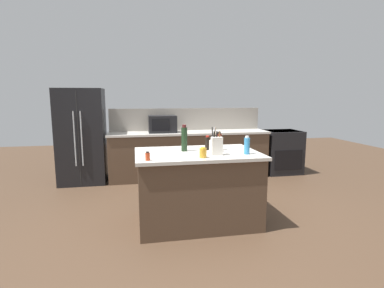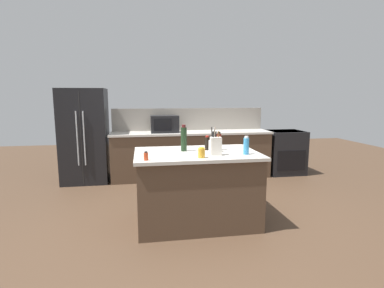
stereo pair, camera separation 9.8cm
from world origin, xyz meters
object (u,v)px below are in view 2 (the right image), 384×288
Objects in this scene: vinegar_bottle at (219,141)px; honey_jar at (202,153)px; microwave at (165,124)px; utensil_crock at (213,146)px; range_oven at (284,152)px; soy_sauce_bottle at (207,143)px; refrigerator at (85,136)px; wine_bottle at (184,139)px; knife_block at (216,146)px; dish_soap_bottle at (246,146)px; spice_jar_paprika at (146,156)px.

honey_jar is at bearing -124.94° from vinegar_bottle.
utensil_crock is (0.46, -2.22, -0.09)m from microwave.
vinegar_bottle is 0.58m from honey_jar.
soy_sauce_bottle reaches higher than range_oven.
refrigerator is at bearing 134.47° from vinegar_bottle.
wine_bottle is (-0.36, 0.13, 0.08)m from utensil_crock.
microwave reaches higher than knife_block.
wine_bottle is 0.50m from honey_jar.
range_oven is 3.11m from utensil_crock.
spice_jar_paprika is (-1.22, -0.14, -0.06)m from dish_soap_bottle.
vinegar_bottle is at bearing -9.47° from soy_sauce_bottle.
range_oven is 1.70× the size of microwave.
range_oven is 3.98m from spice_jar_paprika.
knife_block is at bearing -51.57° from refrigerator.
soy_sauce_bottle is (0.81, 0.53, 0.04)m from spice_jar_paprika.
spice_jar_paprika is (-0.84, -0.16, -0.07)m from knife_block.
microwave is at bearing 92.54° from wine_bottle.
range_oven is 3.82× the size of vinegar_bottle.
refrigerator reaches higher than spice_jar_paprika.
honey_jar is at bearing -132.39° from range_oven.
range_oven is at bearing 46.41° from utensil_crock.
dish_soap_bottle is 1.19× the size of soy_sauce_bottle.
utensil_crock is at bearing -19.58° from wine_bottle.
soy_sauce_bottle reaches higher than spice_jar_paprika.
refrigerator is 2.87m from spice_jar_paprika.
dish_soap_bottle is (0.82, -2.45, -0.06)m from microwave.
spice_jar_paprika is at bearing -173.28° from dish_soap_bottle.
refrigerator reaches higher than wine_bottle.
utensil_crock is 0.43m from dish_soap_bottle.
refrigerator reaches higher than microwave.
refrigerator reaches higher than honey_jar.
utensil_crock is at bearing -48.79° from refrigerator.
microwave is 2.10m from soy_sauce_bottle.
refrigerator is 3.43m from dish_soap_bottle.
microwave reaches higher than honey_jar.
utensil_crock is 2.57× the size of honey_jar.
honey_jar is (-0.17, -0.50, -0.03)m from soy_sauce_bottle.
dish_soap_bottle is 1.82× the size of honey_jar.
knife_block is 0.91× the size of utensil_crock.
knife_block is (-2.13, -2.43, 0.59)m from range_oven.
utensil_crock is 3.18× the size of spice_jar_paprika.
spice_jar_paprika is 0.81× the size of honey_jar.
utensil_crock is 0.94m from spice_jar_paprika.
wine_bottle is 1.80× the size of soy_sauce_bottle.
spice_jar_paprika is (1.13, -2.64, 0.09)m from refrigerator.
soy_sauce_bottle is (-0.03, 0.37, -0.02)m from knife_block.
wine_bottle reaches higher than honey_jar.
microwave is (1.53, -0.05, 0.21)m from refrigerator.
utensil_crock reaches higher than vinegar_bottle.
vinegar_bottle is at bearing 55.06° from honey_jar.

